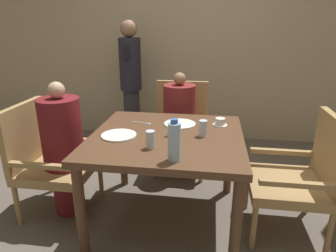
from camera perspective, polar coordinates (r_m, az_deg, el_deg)
The scene contains 18 objects.
ground_plane at distance 2.59m, azimuth -0.19°, elevation -17.12°, with size 16.00×16.00×0.00m, color #60564C.
wall_back at distance 4.02m, azimuth 4.15°, elevation 17.30°, with size 8.00×0.06×2.80m.
dining_table at distance 2.26m, azimuth -0.20°, elevation -3.83°, with size 1.12×1.09×0.74m.
chair_left_side at distance 2.65m, azimuth -22.00°, elevation -5.56°, with size 0.56×0.56×0.93m.
diner_in_left_chair at distance 2.55m, azimuth -19.28°, elevation -4.12°, with size 0.32×0.32×1.11m.
chair_far_side at distance 3.23m, azimuth 2.40°, elevation 0.24°, with size 0.56×0.56×0.93m.
diner_in_far_chair at distance 3.06m, azimuth 2.11°, elevation 0.47°, with size 0.32×0.32×1.07m.
chair_right_side at distance 2.41m, azimuth 24.12°, elevation -8.43°, with size 0.56×0.56×0.93m.
standing_host at distance 3.79m, azimuth -7.09°, elevation 8.51°, with size 0.26×0.30×1.56m.
plate_main_left at distance 2.23m, azimuth -9.35°, elevation -1.74°, with size 0.26×0.26×0.01m.
plate_main_right at distance 2.45m, azimuth 2.27°, elevation 0.40°, with size 0.26×0.26×0.01m.
teacup_with_saucer at distance 2.45m, azimuth 9.90°, elevation 0.69°, with size 0.12×0.12×0.06m.
water_bottle at distance 1.78m, azimuth 1.18°, elevation -2.99°, with size 0.08×0.08×0.26m.
glass_tall_near at distance 1.98m, azimuth -3.37°, elevation -2.60°, with size 0.06×0.06×0.12m.
glass_tall_mid at distance 2.20m, azimuth 6.67°, elevation -0.45°, with size 0.06×0.06×0.12m.
salt_shaker at distance 2.19m, azimuth 0.08°, elevation -0.96°, with size 0.03×0.03×0.08m.
pepper_shaker at distance 2.19m, azimuth 1.10°, elevation -1.06°, with size 0.03×0.03×0.08m.
fork_beside_plate at distance 2.49m, azimuth -4.70°, elevation 0.56°, with size 0.17×0.06×0.00m.
Camera 1 is at (0.31, -2.06, 1.53)m, focal length 32.00 mm.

